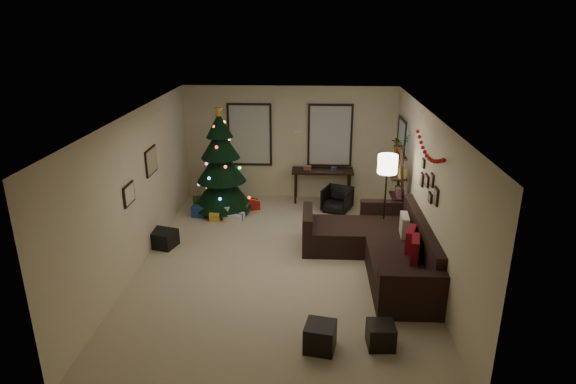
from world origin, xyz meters
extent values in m
plane|color=#BEAF8F|center=(0.00, 0.00, 0.00)|extent=(7.00, 7.00, 0.00)
plane|color=white|center=(0.00, 0.00, 2.70)|extent=(7.00, 7.00, 0.00)
plane|color=beige|center=(0.00, 3.50, 1.35)|extent=(5.00, 0.00, 5.00)
plane|color=beige|center=(0.00, -3.50, 1.35)|extent=(5.00, 0.00, 5.00)
plane|color=beige|center=(-2.50, 0.00, 1.35)|extent=(0.00, 7.00, 7.00)
plane|color=beige|center=(2.50, 0.00, 1.35)|extent=(0.00, 7.00, 7.00)
cube|color=#728CB2|center=(-0.95, 3.47, 1.55)|extent=(0.94, 0.02, 1.35)
cube|color=beige|center=(-0.95, 3.47, 1.55)|extent=(0.94, 0.03, 1.35)
cube|color=#728CB2|center=(0.95, 3.47, 1.55)|extent=(0.94, 0.02, 1.35)
cube|color=beige|center=(0.95, 3.47, 1.55)|extent=(0.94, 0.03, 1.35)
cube|color=#728CB2|center=(2.47, 2.55, 1.50)|extent=(0.05, 0.27, 1.17)
cube|color=beige|center=(2.47, 2.55, 1.50)|extent=(0.05, 0.45, 1.17)
cylinder|color=black|center=(-1.47, 2.44, 0.15)|extent=(0.10, 0.10, 0.29)
cone|color=black|center=(-1.47, 2.44, 0.58)|extent=(1.32, 1.32, 0.92)
cone|color=black|center=(-1.47, 2.44, 1.12)|extent=(1.09, 1.09, 0.78)
cone|color=black|center=(-1.47, 2.44, 1.61)|extent=(0.86, 0.86, 0.68)
cone|color=black|center=(-1.47, 2.44, 2.00)|extent=(0.58, 0.58, 0.54)
cylinder|color=maroon|center=(-1.47, 2.44, 0.02)|extent=(1.07, 1.07, 0.04)
cube|color=#14591E|center=(-1.05, 2.35, 0.11)|extent=(0.35, 0.28, 0.22)
cube|color=silver|center=(-1.35, 2.05, 0.15)|extent=(0.28, 0.25, 0.30)
cube|color=maroon|center=(-0.80, 2.65, 0.09)|extent=(0.25, 0.30, 0.18)
cube|color=navy|center=(-1.95, 2.10, 0.12)|extent=(0.30, 0.22, 0.25)
cube|color=gold|center=(-1.55, 1.90, 0.10)|extent=(0.22, 0.22, 0.20)
cube|color=#14591E|center=(-2.05, 2.55, 0.14)|extent=(0.26, 0.26, 0.28)
cube|color=silver|center=(-1.15, 1.95, 0.07)|extent=(0.40, 0.30, 0.15)
cube|color=maroon|center=(-0.93, 2.67, 0.10)|extent=(0.35, 0.28, 0.20)
cube|color=navy|center=(-1.68, 2.74, 0.08)|extent=(0.31, 0.25, 0.15)
cube|color=black|center=(2.03, -0.17, 0.24)|extent=(1.02, 2.72, 0.48)
cube|color=black|center=(2.44, -0.17, 0.71)|extent=(0.20, 2.72, 0.46)
cube|color=black|center=(2.03, -1.63, 0.37)|extent=(1.02, 0.20, 0.75)
cube|color=black|center=(2.03, 1.29, 0.37)|extent=(1.02, 0.20, 0.75)
cube|color=black|center=(1.04, 0.68, 0.24)|extent=(0.96, 1.02, 0.48)
cube|color=black|center=(0.47, 0.68, 0.37)|extent=(0.18, 1.02, 0.75)
cube|color=maroon|center=(2.21, -0.69, 0.64)|extent=(0.22, 0.47, 0.45)
cube|color=maroon|center=(2.21, -0.31, 0.64)|extent=(0.25, 0.47, 0.45)
cube|color=beige|center=(2.21, 0.30, 0.63)|extent=(0.16, 0.45, 0.45)
cube|color=black|center=(0.67, -2.40, 0.19)|extent=(0.46, 0.46, 0.38)
cube|color=black|center=(1.49, -2.30, 0.17)|extent=(0.38, 0.38, 0.34)
cube|color=black|center=(0.79, 3.22, 0.75)|extent=(1.44, 0.52, 0.05)
cylinder|color=black|center=(0.16, 3.01, 0.36)|extent=(0.05, 0.05, 0.72)
cylinder|color=black|center=(0.16, 3.43, 0.36)|extent=(0.05, 0.05, 0.72)
cylinder|color=black|center=(1.43, 3.01, 0.36)|extent=(0.05, 0.05, 0.72)
cylinder|color=black|center=(1.43, 3.43, 0.36)|extent=(0.05, 0.05, 0.72)
imported|color=black|center=(1.12, 2.57, 0.28)|extent=(0.71, 0.69, 0.57)
cube|color=black|center=(2.32, 1.26, 0.93)|extent=(0.05, 0.05, 1.86)
cube|color=black|center=(2.32, 1.76, 0.93)|extent=(0.05, 0.05, 1.86)
cube|color=black|center=(2.29, 1.51, 0.36)|extent=(0.30, 0.52, 0.03)
cube|color=black|center=(2.29, 1.51, 0.78)|extent=(0.30, 0.52, 0.03)
cube|color=black|center=(2.29, 1.51, 1.19)|extent=(0.30, 0.52, 0.03)
cube|color=black|center=(2.29, 1.51, 1.60)|extent=(0.30, 0.52, 0.03)
imported|color=#4C4C4C|center=(2.30, 1.85, 1.83)|extent=(0.63, 0.62, 0.53)
cylinder|color=black|center=(1.95, 1.02, 0.02)|extent=(0.31, 0.31, 0.03)
cylinder|color=black|center=(1.95, 1.02, 0.77)|extent=(0.03, 0.03, 1.48)
cylinder|color=white|center=(1.95, 1.02, 1.59)|extent=(0.37, 0.37, 0.35)
cube|color=black|center=(-2.48, 0.81, 1.64)|extent=(0.04, 0.60, 0.50)
cube|color=tan|center=(-2.48, 0.81, 1.64)|extent=(0.01, 0.54, 0.45)
cube|color=black|center=(-2.48, -0.43, 1.44)|extent=(0.04, 0.45, 0.35)
cube|color=beige|center=(-2.48, -0.43, 1.44)|extent=(0.01, 0.41, 0.31)
cube|color=black|center=(2.48, -0.60, 1.55)|extent=(0.03, 0.22, 0.28)
cube|color=black|center=(2.48, -0.25, 1.70)|extent=(0.03, 0.18, 0.22)
cube|color=black|center=(2.48, -0.25, 1.40)|extent=(0.03, 0.20, 0.16)
cube|color=black|center=(2.48, 0.10, 1.58)|extent=(0.03, 0.26, 0.20)
cube|color=black|center=(2.48, 0.45, 1.48)|extent=(0.03, 0.18, 0.24)
cube|color=black|center=(2.48, 0.45, 1.78)|extent=(0.03, 0.16, 0.16)
cube|color=#990F0C|center=(-0.15, 3.60, 1.46)|extent=(0.14, 0.04, 0.30)
cube|color=white|center=(-0.15, 3.60, 1.61)|extent=(0.16, 0.05, 0.08)
cube|color=#990F0C|center=(-0.08, 3.60, 1.33)|extent=(0.10, 0.04, 0.08)
cube|color=#990F0C|center=(0.18, 3.52, 1.49)|extent=(0.14, 0.04, 0.30)
cube|color=white|center=(0.18, 3.52, 1.64)|extent=(0.16, 0.05, 0.08)
cube|color=#990F0C|center=(0.25, 3.52, 1.36)|extent=(0.10, 0.04, 0.08)
cube|color=black|center=(-2.39, 0.60, 0.16)|extent=(0.74, 0.59, 0.32)
camera|label=1|loc=(0.52, -7.94, 4.22)|focal=30.78mm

